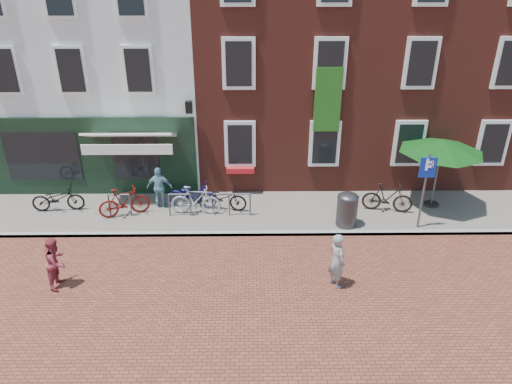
{
  "coord_description": "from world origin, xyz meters",
  "views": [
    {
      "loc": [
        0.88,
        -12.79,
        7.88
      ],
      "look_at": [
        1.04,
        0.27,
        1.43
      ],
      "focal_mm": 33.17,
      "sensor_mm": 36.0,
      "label": 1
    }
  ],
  "objects_px": {
    "bicycle_2": "(192,195)",
    "bicycle_5": "(387,198)",
    "parasol": "(442,143)",
    "boy": "(56,262)",
    "parking_sign": "(426,180)",
    "litter_bin": "(347,208)",
    "bicycle_4": "(222,197)",
    "cafe_person": "(160,187)",
    "bicycle_3": "(196,200)",
    "bicycle_1": "(124,202)",
    "bicycle_0": "(58,198)",
    "woman": "(337,260)"
  },
  "relations": [
    {
      "from": "bicycle_0",
      "to": "bicycle_3",
      "type": "height_order",
      "value": "bicycle_3"
    },
    {
      "from": "parking_sign",
      "to": "bicycle_2",
      "type": "bearing_deg",
      "value": 168.47
    },
    {
      "from": "cafe_person",
      "to": "bicycle_1",
      "type": "bearing_deg",
      "value": 29.56
    },
    {
      "from": "bicycle_2",
      "to": "bicycle_4",
      "type": "xyz_separation_m",
      "value": [
        1.04,
        -0.22,
        0.0
      ]
    },
    {
      "from": "boy",
      "to": "bicycle_2",
      "type": "relative_size",
      "value": 0.84
    },
    {
      "from": "parasol",
      "to": "bicycle_2",
      "type": "relative_size",
      "value": 1.6
    },
    {
      "from": "litter_bin",
      "to": "bicycle_5",
      "type": "bearing_deg",
      "value": 30.97
    },
    {
      "from": "bicycle_0",
      "to": "parasol",
      "type": "bearing_deg",
      "value": -94.39
    },
    {
      "from": "parking_sign",
      "to": "bicycle_4",
      "type": "height_order",
      "value": "parking_sign"
    },
    {
      "from": "litter_bin",
      "to": "bicycle_0",
      "type": "bearing_deg",
      "value": 173.46
    },
    {
      "from": "litter_bin",
      "to": "bicycle_3",
      "type": "height_order",
      "value": "litter_bin"
    },
    {
      "from": "bicycle_3",
      "to": "bicycle_4",
      "type": "xyz_separation_m",
      "value": [
        0.86,
        0.29,
        -0.05
      ]
    },
    {
      "from": "bicycle_2",
      "to": "bicycle_4",
      "type": "distance_m",
      "value": 1.06
    },
    {
      "from": "bicycle_2",
      "to": "bicycle_5",
      "type": "distance_m",
      "value": 6.69
    },
    {
      "from": "boy",
      "to": "bicycle_1",
      "type": "xyz_separation_m",
      "value": [
        0.9,
        3.65,
        -0.12
      ]
    },
    {
      "from": "parking_sign",
      "to": "bicycle_1",
      "type": "xyz_separation_m",
      "value": [
        -9.62,
        0.91,
        -1.19
      ]
    },
    {
      "from": "bicycle_1",
      "to": "bicycle_3",
      "type": "distance_m",
      "value": 2.37
    },
    {
      "from": "bicycle_1",
      "to": "bicycle_2",
      "type": "distance_m",
      "value": 2.28
    },
    {
      "from": "boy",
      "to": "bicycle_4",
      "type": "relative_size",
      "value": 0.84
    },
    {
      "from": "boy",
      "to": "bicycle_3",
      "type": "height_order",
      "value": "boy"
    },
    {
      "from": "parking_sign",
      "to": "woman",
      "type": "bearing_deg",
      "value": -137.77
    },
    {
      "from": "boy",
      "to": "parking_sign",
      "type": "bearing_deg",
      "value": -69.23
    },
    {
      "from": "bicycle_2",
      "to": "bicycle_5",
      "type": "xyz_separation_m",
      "value": [
        6.68,
        -0.4,
        0.05
      ]
    },
    {
      "from": "parasol",
      "to": "bicycle_4",
      "type": "distance_m",
      "value": 7.58
    },
    {
      "from": "parking_sign",
      "to": "bicycle_5",
      "type": "relative_size",
      "value": 1.5
    },
    {
      "from": "cafe_person",
      "to": "bicycle_5",
      "type": "relative_size",
      "value": 0.88
    },
    {
      "from": "bicycle_4",
      "to": "bicycle_1",
      "type": "bearing_deg",
      "value": 107.36
    },
    {
      "from": "parking_sign",
      "to": "cafe_person",
      "type": "xyz_separation_m",
      "value": [
        -8.52,
        1.51,
        -0.95
      ]
    },
    {
      "from": "litter_bin",
      "to": "cafe_person",
      "type": "bearing_deg",
      "value": 167.89
    },
    {
      "from": "bicycle_4",
      "to": "bicycle_2",
      "type": "bearing_deg",
      "value": 88.51
    },
    {
      "from": "litter_bin",
      "to": "bicycle_3",
      "type": "relative_size",
      "value": 0.73
    },
    {
      "from": "bicycle_1",
      "to": "bicycle_2",
      "type": "xyz_separation_m",
      "value": [
        2.19,
        0.61,
        -0.05
      ]
    },
    {
      "from": "bicycle_4",
      "to": "boy",
      "type": "bearing_deg",
      "value": 144.94
    },
    {
      "from": "parasol",
      "to": "bicycle_0",
      "type": "relative_size",
      "value": 1.6
    },
    {
      "from": "woman",
      "to": "bicycle_2",
      "type": "height_order",
      "value": "woman"
    },
    {
      "from": "boy",
      "to": "parasol",
      "type": "bearing_deg",
      "value": -63.54
    },
    {
      "from": "parasol",
      "to": "woman",
      "type": "distance_m",
      "value": 6.19
    },
    {
      "from": "bicycle_0",
      "to": "bicycle_5",
      "type": "distance_m",
      "value": 11.23
    },
    {
      "from": "cafe_person",
      "to": "bicycle_5",
      "type": "height_order",
      "value": "cafe_person"
    },
    {
      "from": "bicycle_3",
      "to": "bicycle_1",
      "type": "bearing_deg",
      "value": 95.73
    },
    {
      "from": "parking_sign",
      "to": "bicycle_1",
      "type": "distance_m",
      "value": 9.73
    },
    {
      "from": "woman",
      "to": "litter_bin",
      "type": "bearing_deg",
      "value": -40.27
    },
    {
      "from": "bicycle_0",
      "to": "bicycle_5",
      "type": "xyz_separation_m",
      "value": [
        11.23,
        -0.18,
        0.05
      ]
    },
    {
      "from": "bicycle_4",
      "to": "bicycle_5",
      "type": "distance_m",
      "value": 5.65
    },
    {
      "from": "parking_sign",
      "to": "parasol",
      "type": "xyz_separation_m",
      "value": [
        0.96,
        1.5,
        0.63
      ]
    },
    {
      "from": "litter_bin",
      "to": "bicycle_2",
      "type": "distance_m",
      "value": 5.3
    },
    {
      "from": "woman",
      "to": "bicycle_3",
      "type": "relative_size",
      "value": 0.93
    },
    {
      "from": "litter_bin",
      "to": "boy",
      "type": "height_order",
      "value": "boy"
    },
    {
      "from": "cafe_person",
      "to": "bicycle_2",
      "type": "relative_size",
      "value": 0.85
    },
    {
      "from": "woman",
      "to": "bicycle_1",
      "type": "bearing_deg",
      "value": 35.16
    }
  ]
}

